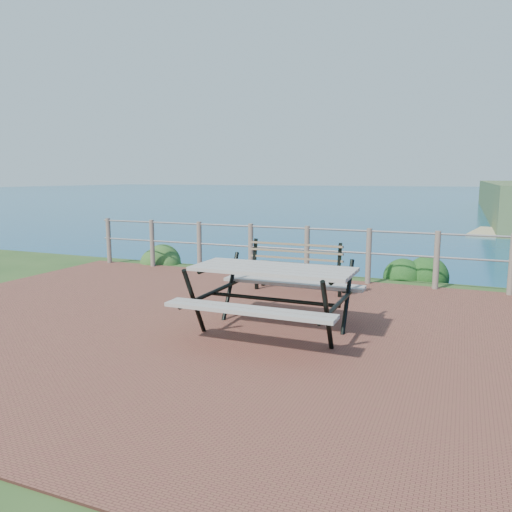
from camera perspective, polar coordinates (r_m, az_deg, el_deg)
The scene contains 7 objects.
ground at distance 6.47m, azimuth -2.94°, elevation -8.26°, with size 10.00×7.00×0.12m, color brown.
ocean at distance 205.60m, azimuth 22.08°, elevation 7.82°, with size 1200.00×1200.00×0.00m, color #155F7F.
safety_railing at distance 9.41m, azimuth 5.85°, elevation 0.74°, with size 9.40×0.10×1.00m.
picnic_table at distance 6.10m, azimuth 1.94°, elevation -4.23°, with size 1.95×1.69×0.82m.
park_bench at distance 8.35m, azimuth 5.04°, elevation -0.24°, with size 1.57×0.41×0.88m.
shrub_lip_west at distance 11.37m, azimuth -10.34°, elevation -0.86°, with size 0.86×0.86×0.64m, color #264E1D.
shrub_lip_east at distance 10.02m, azimuth 17.51°, elevation -2.46°, with size 0.84×0.84×0.60m, color #123C14.
Camera 1 is at (2.68, -5.57, 1.92)m, focal length 35.00 mm.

